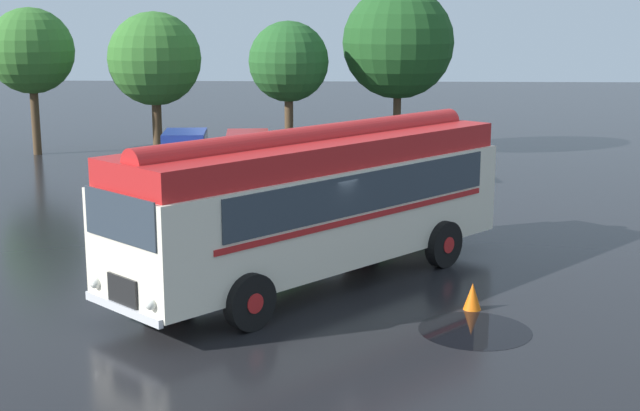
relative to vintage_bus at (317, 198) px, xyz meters
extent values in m
plane|color=black|center=(-0.35, -0.13, -1.89)|extent=(120.00, 120.00, 0.00)
cube|color=silver|center=(0.01, 0.01, -0.29)|extent=(8.58, 9.08, 2.10)
cube|color=red|center=(0.01, 0.01, 1.04)|extent=(8.30, 8.80, 0.56)
cylinder|color=red|center=(0.01, 0.01, 1.30)|extent=(6.84, 7.43, 0.60)
cube|color=#2D3842|center=(1.15, -0.62, 0.28)|extent=(5.41, 5.94, 0.84)
cube|color=#2D3842|center=(-0.73, 1.08, 0.28)|extent=(5.41, 5.94, 0.84)
cube|color=red|center=(1.08, -0.69, -0.26)|extent=(5.54, 6.08, 0.12)
cube|color=red|center=(-0.79, 1.01, -0.26)|extent=(5.54, 6.08, 0.12)
cube|color=#2D3842|center=(-3.37, -3.70, 0.38)|extent=(1.65, 1.51, 0.88)
cube|color=black|center=(-3.37, -3.70, -0.99)|extent=(0.71, 0.65, 0.56)
cube|color=silver|center=(-3.38, -3.72, -1.32)|extent=(1.82, 1.67, 0.16)
sphere|color=white|center=(-2.71, -4.32, -1.02)|extent=(0.22, 0.22, 0.22)
sphere|color=white|center=(-4.04, -3.11, -1.02)|extent=(0.22, 0.22, 0.22)
cylinder|color=black|center=(-1.12, -3.16, -1.34)|extent=(0.95, 1.00, 1.10)
cylinder|color=red|center=(-1.12, -3.16, -1.34)|extent=(0.50, 0.50, 0.39)
cylinder|color=black|center=(-3.04, -1.41, -1.34)|extent=(0.95, 1.00, 1.10)
cylinder|color=red|center=(-3.04, -1.41, -1.34)|extent=(0.50, 0.50, 0.39)
cylinder|color=black|center=(2.92, 1.28, -1.34)|extent=(0.95, 1.00, 1.10)
cylinder|color=red|center=(2.92, 1.28, -1.34)|extent=(0.50, 0.50, 0.39)
cylinder|color=black|center=(1.00, 3.03, -1.34)|extent=(0.95, 1.00, 1.10)
cylinder|color=red|center=(1.00, 3.03, -1.34)|extent=(0.50, 0.50, 0.39)
cube|color=navy|center=(-5.34, 12.70, -1.22)|extent=(2.12, 4.35, 0.70)
cube|color=navy|center=(-5.35, 12.85, -0.55)|extent=(1.71, 2.33, 0.64)
cube|color=#2D3842|center=(-4.60, 12.93, -0.55)|extent=(0.22, 1.92, 0.50)
cube|color=#2D3842|center=(-6.10, 12.77, -0.55)|extent=(0.22, 1.92, 0.50)
cylinder|color=black|center=(-4.33, 11.50, -1.57)|extent=(0.26, 0.66, 0.64)
cylinder|color=black|center=(-6.08, 11.32, -1.57)|extent=(0.26, 0.66, 0.64)
cylinder|color=black|center=(-4.59, 14.09, -1.57)|extent=(0.26, 0.66, 0.64)
cylinder|color=black|center=(-6.34, 13.91, -1.57)|extent=(0.26, 0.66, 0.64)
cube|color=maroon|center=(-3.03, 12.54, -1.22)|extent=(2.15, 4.36, 0.70)
cube|color=maroon|center=(-3.04, 12.69, -0.55)|extent=(1.73, 2.34, 0.64)
cube|color=#2D3842|center=(-2.29, 12.77, -0.55)|extent=(0.24, 1.92, 0.50)
cube|color=#2D3842|center=(-3.80, 12.60, -0.55)|extent=(0.24, 1.92, 0.50)
cylinder|color=black|center=(-2.01, 11.34, -1.57)|extent=(0.27, 0.66, 0.64)
cylinder|color=black|center=(-3.76, 11.15, -1.57)|extent=(0.27, 0.66, 0.64)
cylinder|color=black|center=(-2.29, 13.93, -1.57)|extent=(0.27, 0.66, 0.64)
cylinder|color=black|center=(-4.04, 13.74, -1.57)|extent=(0.27, 0.66, 0.64)
cube|color=#B7BABF|center=(0.01, 11.82, -1.22)|extent=(1.95, 4.29, 0.70)
cube|color=#B7BABF|center=(0.00, 11.97, -0.55)|extent=(1.62, 2.27, 0.64)
cube|color=#2D3842|center=(0.76, 12.01, -0.55)|extent=(0.14, 1.93, 0.50)
cube|color=#2D3842|center=(-0.76, 11.92, -0.55)|extent=(0.14, 1.93, 0.50)
cylinder|color=black|center=(0.96, 10.57, -1.57)|extent=(0.24, 0.65, 0.64)
cylinder|color=black|center=(-0.79, 10.47, -1.57)|extent=(0.24, 0.65, 0.64)
cylinder|color=black|center=(0.81, 13.17, -1.57)|extent=(0.24, 0.65, 0.64)
cylinder|color=black|center=(-0.95, 13.07, -1.57)|extent=(0.24, 0.65, 0.64)
cube|color=silver|center=(2.78, 11.96, -1.22)|extent=(2.13, 4.36, 0.70)
cube|color=silver|center=(2.77, 12.11, -0.55)|extent=(1.72, 2.33, 0.64)
cube|color=#2D3842|center=(3.52, 12.19, -0.55)|extent=(0.23, 1.92, 0.50)
cube|color=#2D3842|center=(2.01, 12.03, -0.55)|extent=(0.23, 1.92, 0.50)
cylinder|color=black|center=(3.80, 10.76, -1.57)|extent=(0.27, 0.66, 0.64)
cylinder|color=black|center=(2.05, 10.57, -1.57)|extent=(0.27, 0.66, 0.64)
cylinder|color=black|center=(3.52, 13.35, -1.57)|extent=(0.27, 0.66, 0.64)
cylinder|color=black|center=(1.77, 13.16, -1.57)|extent=(0.27, 0.66, 0.64)
cylinder|color=#4C3823|center=(-12.62, 17.83, -0.39)|extent=(0.35, 0.35, 3.00)
sphere|color=#336B28|center=(-12.62, 17.83, 2.44)|extent=(3.55, 3.55, 3.55)
sphere|color=#336B28|center=(-12.68, 17.72, 2.63)|extent=(2.61, 2.61, 2.61)
cylinder|color=#4C3823|center=(-7.53, 18.12, -0.62)|extent=(0.40, 0.40, 2.55)
sphere|color=#336B28|center=(-7.53, 18.12, 2.10)|extent=(3.88, 3.88, 3.88)
sphere|color=#336B28|center=(-7.48, 18.42, 1.98)|extent=(2.76, 2.76, 2.76)
cylinder|color=#4C3823|center=(-1.91, 17.59, -0.55)|extent=(0.36, 0.36, 2.70)
sphere|color=#235623|center=(-1.91, 17.59, 2.03)|extent=(3.28, 3.28, 3.28)
sphere|color=#235623|center=(-2.09, 17.72, 2.09)|extent=(2.35, 2.35, 2.35)
cylinder|color=#4C3823|center=(2.61, 19.06, -0.45)|extent=(0.33, 0.33, 2.88)
sphere|color=#1E4C1E|center=(2.61, 19.06, 2.75)|extent=(4.69, 4.69, 4.69)
sphere|color=#1E4C1E|center=(2.04, 19.19, 2.53)|extent=(3.12, 3.12, 3.12)
cone|color=orange|center=(3.21, -1.81, -1.62)|extent=(0.36, 0.36, 0.55)
cylinder|color=black|center=(3.11, -3.04, -1.89)|extent=(2.13, 2.13, 0.01)
camera|label=1|loc=(0.82, -19.00, 3.93)|focal=50.00mm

